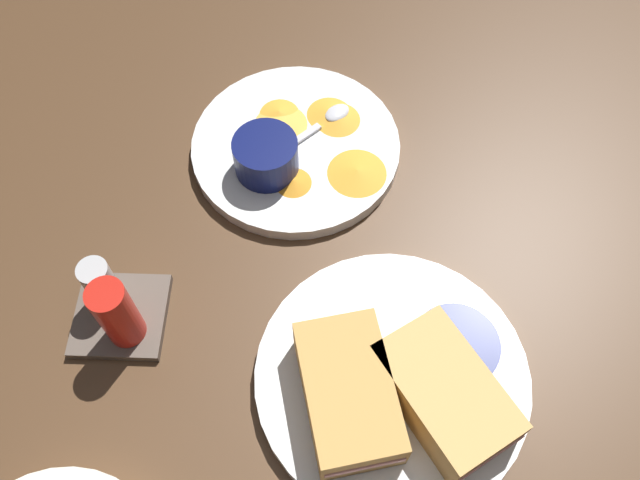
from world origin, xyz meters
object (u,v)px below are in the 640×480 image
object	(u,v)px
spoon_by_dark_ramekin	(390,373)
plate_chips_companion	(296,147)
spoon_by_gravy_ramekin	(329,119)
plate_sandwich_main	(392,378)
ramekin_light_gravy	(266,155)
condiment_caddy	(115,308)
sandwich_half_far	(444,393)
ramekin_dark_sauce	(453,346)
sandwich_half_near	(348,393)

from	to	relation	value
spoon_by_dark_ramekin	plate_chips_companion	distance (cm)	28.97
plate_chips_companion	spoon_by_gravy_ramekin	size ratio (longest dim) A/B	2.90
plate_sandwich_main	ramekin_light_gravy	distance (cm)	27.27
spoon_by_dark_ramekin	spoon_by_gravy_ramekin	size ratio (longest dim) A/B	1.18
plate_sandwich_main	plate_chips_companion	xyz separation A→B (cm)	(27.07, 10.52, 0.00)
condiment_caddy	sandwich_half_far	bearing A→B (deg)	-103.61
plate_chips_companion	condiment_caddy	distance (cm)	27.37
ramekin_dark_sauce	spoon_by_gravy_ramekin	world-z (taller)	ramekin_dark_sauce
plate_sandwich_main	ramekin_light_gravy	bearing A→B (deg)	29.90
plate_chips_companion	spoon_by_gravy_ramekin	world-z (taller)	spoon_by_gravy_ramekin
plate_sandwich_main	ramekin_light_gravy	xyz separation A→B (cm)	(23.49, 13.51, 3.11)
sandwich_half_far	condiment_caddy	world-z (taller)	condiment_caddy
sandwich_half_near	spoon_by_dark_ramekin	size ratio (longest dim) A/B	1.49
spoon_by_gravy_ramekin	sandwich_half_near	bearing A→B (deg)	-175.46
sandwich_half_far	ramekin_light_gravy	size ratio (longest dim) A/B	2.11
ramekin_dark_sauce	condiment_caddy	distance (cm)	32.21
spoon_by_dark_ramekin	condiment_caddy	size ratio (longest dim) A/B	1.02
ramekin_dark_sauce	spoon_by_dark_ramekin	size ratio (longest dim) A/B	0.82
plate_sandwich_main	ramekin_dark_sauce	bearing A→B (deg)	-67.59
plate_chips_companion	ramekin_light_gravy	bearing A→B (deg)	140.19
sandwich_half_far	condiment_caddy	xyz separation A→B (cm)	(7.51, 31.01, -0.59)
ramekin_dark_sauce	plate_chips_companion	distance (cm)	29.65
ramekin_dark_sauce	sandwich_half_near	bearing A→B (deg)	116.53
sandwich_half_near	condiment_caddy	xyz separation A→B (cm)	(7.72, 22.48, -0.59)
sandwich_half_near	sandwich_half_far	bearing A→B (deg)	-88.59
ramekin_dark_sauce	condiment_caddy	world-z (taller)	condiment_caddy
spoon_by_dark_ramekin	plate_chips_companion	xyz separation A→B (cm)	(27.05, 10.30, -1.16)
plate_sandwich_main	sandwich_half_far	distance (cm)	5.87
ramekin_dark_sauce	spoon_by_gravy_ramekin	size ratio (longest dim) A/B	0.96
sandwich_half_near	plate_chips_companion	world-z (taller)	sandwich_half_near
spoon_by_dark_ramekin	spoon_by_gravy_ramekin	distance (cm)	31.18
sandwich_half_far	ramekin_dark_sauce	xyz separation A→B (cm)	(4.58, -1.07, -0.22)
spoon_by_gravy_ramekin	condiment_caddy	xyz separation A→B (cm)	(-25.34, 19.85, 1.44)
plate_sandwich_main	plate_chips_companion	world-z (taller)	same
sandwich_half_near	sandwich_half_far	size ratio (longest dim) A/B	0.97
spoon_by_gravy_ramekin	ramekin_light_gravy	bearing A→B (deg)	136.39
condiment_caddy	sandwich_half_near	bearing A→B (deg)	-108.94
sandwich_half_near	sandwich_half_far	world-z (taller)	same
plate_sandwich_main	sandwich_half_near	distance (cm)	5.87
plate_sandwich_main	plate_chips_companion	size ratio (longest dim) A/B	1.08
ramekin_dark_sauce	spoon_by_gravy_ramekin	distance (cm)	30.85
plate_chips_companion	ramekin_light_gravy	distance (cm)	5.61
plate_sandwich_main	sandwich_half_near	xyz separation A→B (cm)	(-2.57, 4.20, 3.20)
sandwich_half_near	spoon_by_gravy_ramekin	world-z (taller)	sandwich_half_near
plate_sandwich_main	ramekin_dark_sauce	xyz separation A→B (cm)	(2.22, -5.39, 2.98)
plate_chips_companion	spoon_by_gravy_ramekin	xyz separation A→B (cm)	(3.42, -3.69, 1.16)
sandwich_half_near	sandwich_half_far	xyz separation A→B (cm)	(0.21, -8.53, 0.00)
ramekin_dark_sauce	spoon_by_dark_ramekin	world-z (taller)	ramekin_dark_sauce
plate_sandwich_main	sandwich_half_far	bearing A→B (deg)	-118.59
plate_sandwich_main	plate_chips_companion	distance (cm)	29.04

